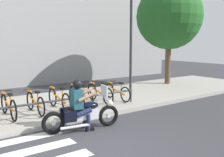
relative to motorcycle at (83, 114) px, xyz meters
name	(u,v)px	position (x,y,z in m)	size (l,w,h in m)	color
ground_plane	(90,152)	(-0.58, -1.35, -0.45)	(48.00, 48.00, 0.00)	#38383D
sidewalk	(30,109)	(-0.58, 2.80, -0.38)	(24.00, 4.40, 0.15)	#A8A399
crosswalk_stripe_3	(15,155)	(-1.98, -0.55, -0.45)	(2.80, 0.40, 0.01)	white
crosswalk_stripe_4	(6,143)	(-1.98, 0.25, -0.45)	(2.80, 0.40, 0.01)	white
motorcycle	(83,114)	(0.00, 0.00, 0.00)	(2.21, 0.79, 1.21)	black
rider	(80,101)	(-0.08, 0.02, 0.36)	(0.69, 0.61, 1.43)	#1E4C59
bicycle_2	(8,106)	(-1.49, 1.91, 0.05)	(0.48, 1.72, 0.78)	black
bicycle_3	(35,103)	(-0.67, 1.91, 0.04)	(0.48, 1.63, 0.76)	black
bicycle_4	(59,99)	(0.16, 1.91, 0.05)	(0.48, 1.74, 0.78)	black
bicycle_5	(80,96)	(0.98, 1.91, 0.06)	(0.48, 1.74, 0.80)	black
bicycle_6	(100,93)	(1.80, 1.91, 0.06)	(0.48, 1.75, 0.80)	black
bicycle_7	(117,92)	(2.62, 1.91, 0.03)	(0.48, 1.63, 0.73)	black
bike_rack	(54,102)	(-0.26, 1.36, 0.12)	(6.35, 0.07, 0.49)	#333338
street_lamp	(131,34)	(4.38, 3.20, 2.35)	(0.28, 0.28, 4.67)	#2D2D33
tree_near_rack	(169,17)	(7.37, 3.60, 3.33)	(3.54, 3.54, 5.57)	brown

